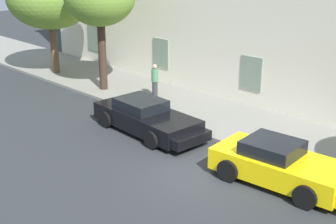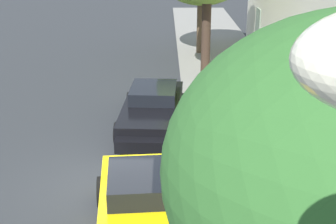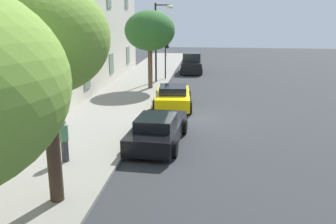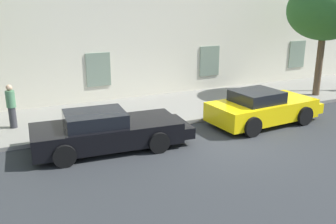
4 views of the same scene
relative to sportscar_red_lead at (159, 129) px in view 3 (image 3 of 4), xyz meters
name	(u,v)px [view 3 (image 3 of 4)]	position (x,y,z in m)	size (l,w,h in m)	color
ground_plane	(191,118)	(3.87, -1.16, -0.58)	(80.00, 80.00, 0.00)	#2B2D30
sidewalk	(109,114)	(3.87, 3.22, -0.51)	(60.00, 4.27, 0.14)	gray
building_facade	(32,13)	(3.87, 7.08, 4.77)	(35.95, 3.94, 10.66)	beige
sportscar_red_lead	(159,129)	(0.00, 0.00, 0.00)	(5.17, 2.31, 1.27)	black
sportscar_yellow_flank	(173,97)	(6.11, 0.00, 0.03)	(4.68, 2.38, 1.34)	yellow
hatchback_parked	(192,64)	(18.86, -0.40, 0.25)	(3.92, 2.08, 1.84)	black
tree_near_kerb	(44,40)	(-5.64, 2.17, 4.12)	(3.41, 3.41, 6.07)	#38281E
tree_far_end	(150,31)	(10.89, 2.10, 3.54)	(3.46, 3.46, 5.37)	brown
traffic_light	(166,51)	(14.83, 1.42, 1.76)	(0.44, 0.36, 3.21)	black
street_lamp	(161,28)	(13.34, 1.64, 3.60)	(0.44, 1.42, 5.87)	black
pedestrian_admiring	(64,139)	(-2.82, 3.02, 0.39)	(0.44, 0.44, 1.60)	#333338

